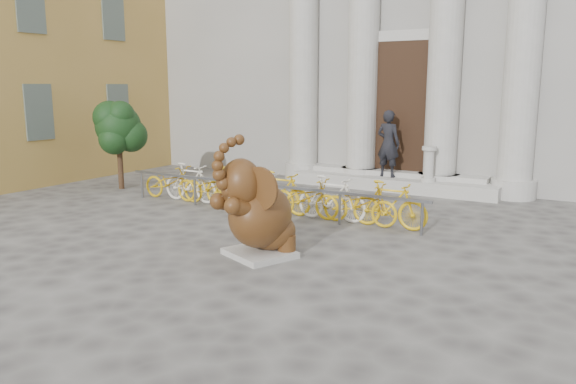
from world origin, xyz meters
The scene contains 7 objects.
ground centered at (0.00, 0.00, 0.00)m, with size 80.00×80.00×0.00m, color #474442.
entrance_steps centered at (0.00, 9.40, 0.18)m, with size 6.00×1.20×0.36m, color #A8A59E.
elephant_statue centered at (0.20, 1.98, 0.78)m, with size 1.46×1.71×2.15m.
bike_rack centered at (-1.56, 5.05, 0.50)m, with size 8.00×0.53×1.00m.
tree centered at (-6.83, 5.47, 1.77)m, with size 1.46×1.33×2.54m.
pedestrian centered at (-0.17, 9.35, 1.32)m, with size 0.70×0.46×1.92m, color black.
balustrade_post centered at (1.10, 9.10, 0.81)m, with size 0.39×0.39×0.97m.
Camera 1 is at (5.44, -5.94, 2.96)m, focal length 35.00 mm.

